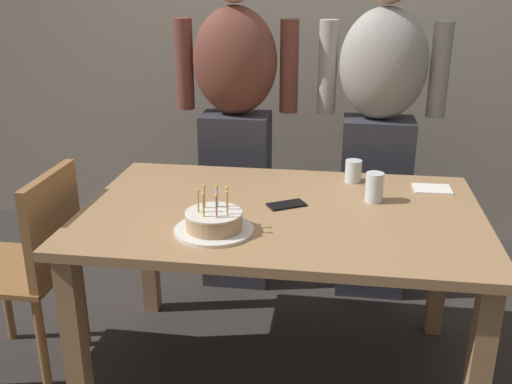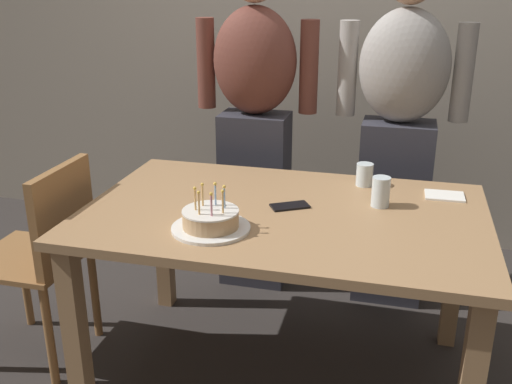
{
  "view_description": "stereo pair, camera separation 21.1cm",
  "coord_description": "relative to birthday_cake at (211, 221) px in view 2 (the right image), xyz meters",
  "views": [
    {
      "loc": [
        0.2,
        -2.05,
        1.58
      ],
      "look_at": [
        -0.08,
        -0.1,
        0.84
      ],
      "focal_mm": 41.28,
      "sensor_mm": 36.0,
      "label": 1
    },
    {
      "loc": [
        0.41,
        -2.01,
        1.58
      ],
      "look_at": [
        -0.08,
        -0.1,
        0.84
      ],
      "focal_mm": 41.28,
      "sensor_mm": 36.0,
      "label": 2
    }
  ],
  "objects": [
    {
      "name": "person_woman_cardigan",
      "position": [
        0.6,
        1.02,
        0.1
      ],
      "size": [
        0.61,
        0.27,
        1.66
      ],
      "rotation": [
        0.0,
        0.0,
        3.14
      ],
      "color": "#33333D",
      "rests_on": "ground_plane"
    },
    {
      "name": "water_glass_far",
      "position": [
        0.48,
        0.6,
        0.01
      ],
      "size": [
        0.07,
        0.07,
        0.09
      ],
      "primitive_type": "cylinder",
      "color": "silver",
      "rests_on": "dining_table"
    },
    {
      "name": "water_glass_near",
      "position": [
        0.56,
        0.37,
        0.02
      ],
      "size": [
        0.07,
        0.07,
        0.12
      ],
      "primitive_type": "cylinder",
      "color": "silver",
      "rests_on": "dining_table"
    },
    {
      "name": "dining_chair",
      "position": [
        -0.76,
        0.13,
        -0.26
      ],
      "size": [
        0.42,
        0.42,
        0.87
      ],
      "rotation": [
        0.0,
        0.0,
        -1.57
      ],
      "color": "olive",
      "rests_on": "ground_plane"
    },
    {
      "name": "birthday_cake",
      "position": [
        0.0,
        0.0,
        0.0
      ],
      "size": [
        0.28,
        0.28,
        0.16
      ],
      "color": "white",
      "rests_on": "dining_table"
    },
    {
      "name": "ground_plane",
      "position": [
        0.21,
        0.24,
        -0.77
      ],
      "size": [
        10.0,
        10.0,
        0.0
      ],
      "primitive_type": "plane",
      "color": "#332D2B"
    },
    {
      "name": "napkin_stack",
      "position": [
        0.8,
        0.54,
        -0.03
      ],
      "size": [
        0.15,
        0.12,
        0.01
      ],
      "primitive_type": "cube",
      "rotation": [
        0.0,
        0.0,
        0.02
      ],
      "color": "white",
      "rests_on": "dining_table"
    },
    {
      "name": "back_wall",
      "position": [
        0.21,
        1.79,
        0.53
      ],
      "size": [
        5.2,
        0.1,
        2.6
      ],
      "primitive_type": "cube",
      "color": "#9E9384",
      "rests_on": "ground_plane"
    },
    {
      "name": "dining_table",
      "position": [
        0.21,
        0.24,
        -0.13
      ],
      "size": [
        1.5,
        0.96,
        0.74
      ],
      "color": "#A37A51",
      "rests_on": "ground_plane"
    },
    {
      "name": "cell_phone",
      "position": [
        0.22,
        0.28,
        -0.03
      ],
      "size": [
        0.16,
        0.14,
        0.01
      ],
      "primitive_type": "cube",
      "rotation": [
        0.0,
        0.0,
        0.53
      ],
      "color": "black",
      "rests_on": "dining_table"
    },
    {
      "name": "person_man_bearded",
      "position": [
        -0.11,
        1.02,
        0.1
      ],
      "size": [
        0.61,
        0.27,
        1.66
      ],
      "rotation": [
        0.0,
        0.0,
        3.14
      ],
      "color": "#33333D",
      "rests_on": "ground_plane"
    }
  ]
}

